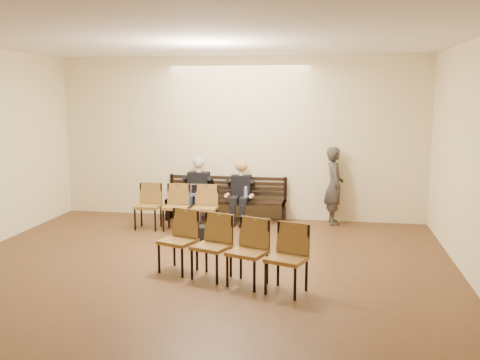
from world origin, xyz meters
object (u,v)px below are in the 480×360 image
Objects in this scene: laptop at (196,197)px; seated_man at (198,190)px; water_bottle at (246,198)px; seated_woman at (241,194)px; chair_row_front at (176,207)px; passerby at (334,180)px; chair_row_back at (229,250)px; bench at (226,210)px; bag at (196,234)px.

seated_man is at bearing 82.32° from laptop.
water_bottle is at bearing -14.70° from laptop.
chair_row_front is at bearing -143.30° from seated_woman.
chair_row_back is (-1.49, -3.85, -0.46)m from passerby.
seated_woman is 0.93m from laptop.
bench is 0.74m from laptop.
seated_woman is 1.83m from bag.
seated_man is at bearing 103.22° from bag.
chair_row_back is (0.80, -3.75, 0.25)m from bench.
seated_man is 4.21× the size of laptop.
passerby reaches higher than seated_man.
seated_woman is at bearing -19.28° from bench.
laptop is at bearing 67.17° from chair_row_front.
chair_row_front is at bearing -104.78° from seated_man.
seated_man is at bearing 130.65° from chair_row_back.
seated_man reaches higher than chair_row_front.
passerby is at bearing -5.92° from laptop.
seated_woman is at bearing 0.00° from seated_man.
chair_row_front is at bearing 140.01° from chair_row_back.
seated_man is 0.93m from seated_woman.
water_bottle is at bearing 65.07° from bag.
water_bottle is at bearing 92.27° from passerby.
passerby is at bearing 4.38° from seated_man.
passerby is at bearing 18.51° from chair_row_front.
seated_woman reaches higher than chair_row_front.
seated_man is (-0.59, -0.12, 0.45)m from bench.
seated_man is at bearing 74.47° from chair_row_front.
seated_woman is at bearing -0.59° from laptop.
laptop reaches higher than bag.
bench is 1.30m from chair_row_front.
water_bottle is at bearing -11.86° from seated_man.
water_bottle is (1.08, -0.23, -0.10)m from seated_man.
passerby reaches higher than bench.
bench is at bearing 17.15° from laptop.
seated_man is 1.81m from bag.
bench is 3.85m from chair_row_back.
seated_man reaches higher than laptop.
laptop is at bearing -179.79° from water_bottle.
bench is 2.16× the size of seated_woman.
seated_woman reaches higher than bag.
seated_man is 3.24× the size of bag.
seated_man is 0.82× the size of chair_row_front.
chair_row_front is (-1.31, -0.64, -0.11)m from water_bottle.
chair_row_back is at bearing -84.76° from water_bottle.
passerby is at bearing 13.95° from water_bottle.
chair_row_back is at bearing -77.94° from bench.
laptop is 1.56m from bag.
chair_row_front is at bearing -129.68° from bench.
seated_woman is 1.98m from passerby.
seated_man is 0.58× the size of chair_row_back.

